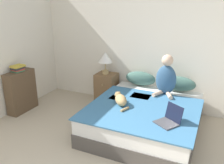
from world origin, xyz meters
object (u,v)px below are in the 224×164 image
at_px(bed, 145,117).
at_px(laptop_open, 169,120).
at_px(person_sitting, 166,77).
at_px(nightstand, 106,88).
at_px(table_lamp, 105,58).
at_px(bookshelf, 21,91).
at_px(pillow_near, 140,78).
at_px(pillow_far, 179,84).
at_px(book_stack_top, 18,68).
at_px(cat_tabby, 121,99).

height_order(bed, laptop_open, laptop_open).
height_order(person_sitting, nightstand, person_sitting).
relative_size(person_sitting, nightstand, 1.13).
relative_size(table_lamp, bookshelf, 0.56).
distance_m(pillow_near, table_lamp, 0.82).
bearing_deg(bed, pillow_far, 66.02).
xyz_separation_m(pillow_near, book_stack_top, (-2.05, -1.11, 0.25)).
distance_m(laptop_open, book_stack_top, 2.92).
bearing_deg(cat_tabby, table_lamp, -2.02).
xyz_separation_m(person_sitting, table_lamp, (-1.29, 0.20, 0.17)).
xyz_separation_m(nightstand, book_stack_top, (-1.33, -1.05, 0.55)).
bearing_deg(laptop_open, pillow_far, 126.97).
relative_size(bed, person_sitting, 2.68).
height_order(table_lamp, book_stack_top, table_lamp).
relative_size(table_lamp, book_stack_top, 1.84).
xyz_separation_m(bed, book_stack_top, (-2.43, -0.28, 0.64)).
height_order(laptop_open, nightstand, laptop_open).
bearing_deg(cat_tabby, pillow_far, -75.70).
relative_size(bed, book_stack_top, 7.82).
bearing_deg(bed, book_stack_top, -173.47).
height_order(pillow_far, book_stack_top, book_stack_top).
relative_size(pillow_near, laptop_open, 1.53).
height_order(pillow_near, laptop_open, pillow_near).
distance_m(pillow_near, pillow_far, 0.74).
bearing_deg(cat_tabby, laptop_open, -148.92).
xyz_separation_m(cat_tabby, laptop_open, (0.84, -0.29, -0.03)).
bearing_deg(pillow_far, nightstand, -177.59).
distance_m(pillow_near, bookshelf, 2.35).
height_order(table_lamp, bookshelf, table_lamp).
bearing_deg(bed, person_sitting, 72.69).
height_order(nightstand, book_stack_top, book_stack_top).
height_order(bed, person_sitting, person_sitting).
height_order(person_sitting, book_stack_top, person_sitting).
bearing_deg(table_lamp, book_stack_top, -141.43).
height_order(bed, pillow_near, pillow_near).
bearing_deg(pillow_far, table_lamp, -177.56).
xyz_separation_m(pillow_far, nightstand, (-1.46, -0.06, -0.30)).
distance_m(nightstand, table_lamp, 0.65).
bearing_deg(pillow_near, laptop_open, -57.39).
bearing_deg(pillow_far, person_sitting, -126.42).
xyz_separation_m(bed, nightstand, (-1.09, 0.77, 0.08)).
distance_m(bookshelf, book_stack_top, 0.47).
bearing_deg(nightstand, bookshelf, -141.90).
xyz_separation_m(person_sitting, book_stack_top, (-2.60, -0.85, 0.08)).
height_order(pillow_far, nightstand, pillow_far).
bearing_deg(laptop_open, cat_tabby, -166.55).
height_order(nightstand, bookshelf, bookshelf).
distance_m(bed, book_stack_top, 2.52).
xyz_separation_m(laptop_open, bookshelf, (-2.90, 0.21, -0.13)).
height_order(person_sitting, table_lamp, person_sitting).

